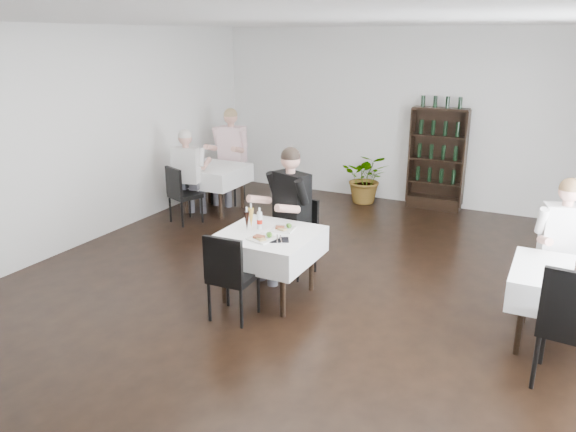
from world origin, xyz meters
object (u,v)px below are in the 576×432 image
at_px(wine_shelf, 437,160).
at_px(potted_tree, 366,178).
at_px(diner_main, 286,204).
at_px(main_table, 268,245).

distance_m(wine_shelf, potted_tree, 1.24).
bearing_deg(potted_tree, diner_main, -87.20).
xyz_separation_m(potted_tree, diner_main, (0.17, -3.50, 0.48)).
height_order(wine_shelf, potted_tree, wine_shelf).
distance_m(potted_tree, diner_main, 3.54).
height_order(potted_tree, diner_main, diner_main).
bearing_deg(diner_main, potted_tree, 92.80).
height_order(main_table, potted_tree, potted_tree).
bearing_deg(potted_tree, main_table, -86.36).
bearing_deg(wine_shelf, potted_tree, -169.98).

